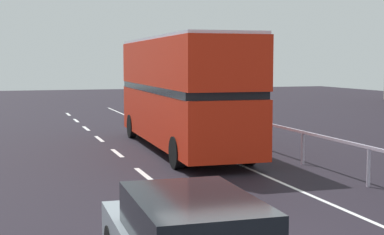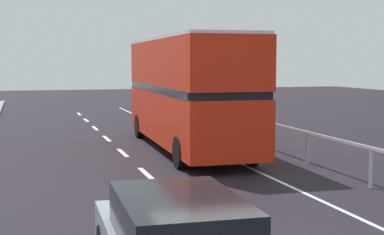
{
  "view_description": "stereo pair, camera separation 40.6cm",
  "coord_description": "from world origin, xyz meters",
  "views": [
    {
      "loc": [
        -3.84,
        -9.03,
        3.26
      ],
      "look_at": [
        0.53,
        4.34,
        1.91
      ],
      "focal_mm": 54.3,
      "sensor_mm": 36.0,
      "label": 1
    },
    {
      "loc": [
        -3.45,
        -9.15,
        3.26
      ],
      "look_at": [
        0.53,
        4.34,
        1.91
      ],
      "focal_mm": 54.3,
      "sensor_mm": 36.0,
      "label": 2
    }
  ],
  "objects": [
    {
      "name": "double_decker_bus_red",
      "position": [
        2.45,
        11.45,
        2.23
      ],
      "size": [
        2.89,
        10.66,
        4.15
      ],
      "rotation": [
        0.0,
        0.0,
        -0.03
      ],
      "color": "red",
      "rests_on": "ground"
    },
    {
      "name": "bridge_side_railing",
      "position": [
        5.2,
        9.0,
        0.88
      ],
      "size": [
        0.1,
        42.0,
        1.08
      ],
      "color": "#B7ABC0",
      "rests_on": "ground"
    },
    {
      "name": "lane_paint_markings",
      "position": [
        2.03,
        8.36,
        0.0
      ],
      "size": [
        3.41,
        46.0,
        0.01
      ],
      "color": "silver",
      "rests_on": "ground"
    }
  ]
}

